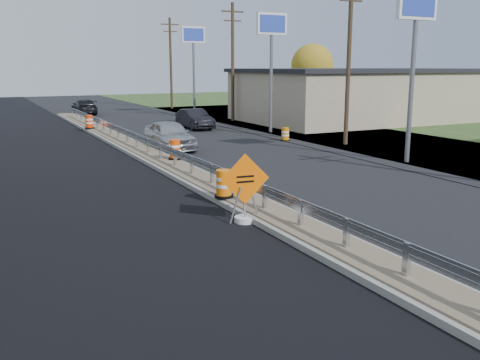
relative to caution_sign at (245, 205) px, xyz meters
name	(u,v)px	position (x,y,z in m)	size (l,w,h in m)	color
ground	(236,201)	(0.90, 2.43, -0.52)	(140.00, 140.00, 0.00)	black
milled_overlay	(57,164)	(-3.50, 12.43, -0.51)	(7.20, 120.00, 0.01)	black
median	(161,161)	(0.90, 10.43, -0.41)	(1.60, 55.00, 0.23)	gray
guardrail	(154,145)	(0.90, 11.43, 0.21)	(0.10, 46.15, 0.72)	silver
retail_building_near	(356,94)	(21.89, 22.43, 1.64)	(18.50, 12.50, 4.27)	tan
pylon_sign_south	(416,21)	(11.40, 5.43, 5.96)	(2.20, 0.30, 7.90)	slate
pylon_sign_mid	(272,35)	(11.40, 18.43, 5.96)	(2.20, 0.30, 7.90)	slate
pylon_sign_north	(193,43)	(11.40, 32.43, 5.96)	(2.20, 0.30, 7.90)	slate
utility_pole_smid	(349,58)	(12.40, 11.43, 4.42)	(1.90, 0.26, 9.40)	#473523
utility_pole_nmid	(233,60)	(12.40, 26.43, 4.42)	(1.90, 0.26, 9.40)	#473523
utility_pole_north	(171,61)	(12.40, 41.43, 4.42)	(1.90, 0.26, 9.40)	#473523
tree_far_yellow	(312,65)	(26.90, 36.43, 4.02)	(4.62, 4.62, 6.86)	#473523
caution_sign	(245,205)	(0.00, 0.00, 0.00)	(1.47, 0.62, 2.04)	white
barrel_median_near	(224,184)	(0.35, 2.21, 0.15)	(0.63, 0.63, 0.92)	black
barrel_median_mid	(175,150)	(1.41, 9.87, 0.15)	(0.63, 0.63, 0.92)	black
barrel_median_far	(89,122)	(0.35, 24.35, 0.16)	(0.63, 0.63, 0.93)	black
barrel_shoulder_near	(285,134)	(10.10, 14.34, -0.12)	(0.56, 0.56, 0.82)	black
car_silver	(170,135)	(2.70, 14.33, 0.27)	(1.86, 4.63, 1.58)	#B7B7BC
car_dark_mid	(195,119)	(7.61, 22.89, 0.19)	(1.49, 4.27, 1.41)	black
car_dark_far	(84,107)	(2.70, 38.64, 0.19)	(1.97, 4.85, 1.41)	black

